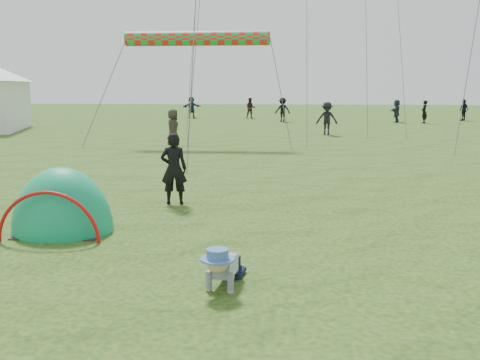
{
  "coord_description": "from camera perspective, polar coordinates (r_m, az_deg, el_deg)",
  "views": [
    {
      "loc": [
        1.77,
        -6.66,
        2.62
      ],
      "look_at": [
        0.95,
        2.47,
        1.0
      ],
      "focal_mm": 40.0,
      "sensor_mm": 36.0,
      "label": 1
    }
  ],
  "objects": [
    {
      "name": "ground",
      "position": [
        7.38,
        -9.26,
        -10.92
      ],
      "size": [
        140.0,
        140.0,
        0.0
      ],
      "primitive_type": "plane",
      "color": "#113B09"
    },
    {
      "name": "crawling_toddler",
      "position": [
        7.07,
        -1.84,
        -9.1
      ],
      "size": [
        0.69,
        0.88,
        0.61
      ],
      "primitive_type": null,
      "rotation": [
        0.0,
        0.0,
        -0.18
      ],
      "color": "black",
      "rests_on": "ground"
    },
    {
      "name": "popup_tent",
      "position": [
        10.29,
        -18.31,
        -5.25
      ],
      "size": [
        1.89,
        1.59,
        2.37
      ],
      "primitive_type": "ellipsoid",
      "rotation": [
        0.0,
        0.0,
        0.04
      ],
      "color": "#00965A",
      "rests_on": "ground"
    },
    {
      "name": "standing_adult",
      "position": [
        11.97,
        -7.08,
        1.2
      ],
      "size": [
        0.63,
        0.46,
        1.6
      ],
      "primitive_type": "imported",
      "rotation": [
        0.0,
        0.0,
        3.27
      ],
      "color": "black",
      "rests_on": "ground"
    },
    {
      "name": "crowd_person_2",
      "position": [
        44.36,
        -22.14,
        7.07
      ],
      "size": [
        1.13,
        0.75,
        1.78
      ],
      "primitive_type": "imported",
      "rotation": [
        0.0,
        0.0,
        0.34
      ],
      "color": "black",
      "rests_on": "ground"
    },
    {
      "name": "crowd_person_3",
      "position": [
        29.3,
        9.26,
        6.5
      ],
      "size": [
        1.2,
        0.78,
        1.76
      ],
      "primitive_type": "imported",
      "rotation": [
        0.0,
        0.0,
        6.17
      ],
      "color": "black",
      "rests_on": "ground"
    },
    {
      "name": "crowd_person_4",
      "position": [
        23.36,
        -7.15,
        5.52
      ],
      "size": [
        0.67,
        0.89,
        1.63
      ],
      "primitive_type": "imported",
      "rotation": [
        0.0,
        0.0,
        1.79
      ],
      "color": "#312A23",
      "rests_on": "ground"
    },
    {
      "name": "crowd_person_5",
      "position": [
        44.38,
        -5.18,
        7.74
      ],
      "size": [
        1.65,
        1.29,
        1.75
      ],
      "primitive_type": "imported",
      "rotation": [
        0.0,
        0.0,
        0.55
      ],
      "color": "#232D43",
      "rests_on": "ground"
    },
    {
      "name": "crowd_person_6",
      "position": [
        40.1,
        19.06,
        6.89
      ],
      "size": [
        0.61,
        0.7,
        1.6
      ],
      "primitive_type": "imported",
      "rotation": [
        0.0,
        0.0,
        4.23
      ],
      "color": "black",
      "rests_on": "ground"
    },
    {
      "name": "crowd_person_7",
      "position": [
        43.66,
        1.13,
        7.68
      ],
      "size": [
        0.88,
        0.72,
        1.66
      ],
      "primitive_type": "imported",
      "rotation": [
        0.0,
        0.0,
        0.12
      ],
      "color": "#2C201E",
      "rests_on": "ground"
    },
    {
      "name": "crowd_person_8",
      "position": [
        44.03,
        22.76,
        6.91
      ],
      "size": [
        0.99,
        0.91,
        1.63
      ],
      "primitive_type": "imported",
      "rotation": [
        0.0,
        0.0,
        3.83
      ],
      "color": "black",
      "rests_on": "ground"
    },
    {
      "name": "crowd_person_9",
      "position": [
        39.58,
        4.56,
        7.48
      ],
      "size": [
        1.24,
        0.87,
        1.76
      ],
      "primitive_type": "imported",
      "rotation": [
        0.0,
        0.0,
        3.35
      ],
      "color": "black",
      "rests_on": "ground"
    },
    {
      "name": "crowd_person_10",
      "position": [
        43.5,
        -21.98,
        6.95
      ],
      "size": [
        0.89,
        0.67,
        1.65
      ],
      "primitive_type": "imported",
      "rotation": [
        0.0,
        0.0,
        0.2
      ],
      "color": "#432F29",
      "rests_on": "ground"
    },
    {
      "name": "crowd_person_11",
      "position": [
        40.38,
        16.35,
        7.07
      ],
      "size": [
        1.13,
        1.57,
        1.64
      ],
      "primitive_type": "imported",
      "rotation": [
        0.0,
        0.0,
        4.23
      ],
      "color": "#273140",
      "rests_on": "ground"
    },
    {
      "name": "crowd_person_12",
      "position": [
        42.66,
        -22.57,
        6.96
      ],
      "size": [
        0.74,
        0.78,
        1.79
      ],
      "primitive_type": "imported",
      "rotation": [
        0.0,
        0.0,
        0.9
      ],
      "color": "black",
      "rests_on": "ground"
    },
    {
      "name": "rainbow_tube_kite",
      "position": [
        24.42,
        -4.58,
        14.82
      ],
      "size": [
        6.42,
        0.64,
        0.64
      ],
      "primitive_type": "cylinder",
      "rotation": [
        0.0,
        1.57,
        0.0
      ],
      "color": "red"
    }
  ]
}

